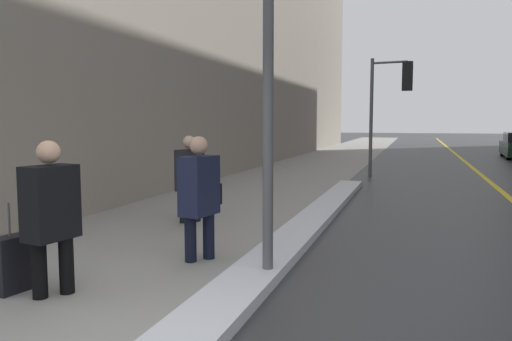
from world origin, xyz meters
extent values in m
cube|color=gray|center=(-2.00, 15.00, 0.01)|extent=(4.00, 80.00, 0.01)
cube|color=gold|center=(4.00, 15.00, 0.00)|extent=(0.16, 80.00, 0.00)
cube|color=silver|center=(0.18, 5.12, 0.06)|extent=(0.59, 11.77, 0.13)
cube|color=gray|center=(-7.00, 20.00, 6.43)|extent=(6.00, 36.00, 12.85)
cylinder|color=#515156|center=(0.32, 2.20, 2.46)|extent=(0.12, 0.12, 4.93)
cylinder|color=#515156|center=(0.47, 13.47, 1.90)|extent=(0.11, 0.11, 3.79)
cylinder|color=#515156|center=(1.02, 13.40, 3.64)|extent=(1.10, 0.22, 0.07)
cube|color=black|center=(1.56, 13.32, 3.19)|extent=(0.32, 0.24, 0.90)
sphere|color=red|center=(1.58, 13.44, 3.48)|extent=(0.19, 0.19, 0.19)
sphere|color=orange|center=(1.58, 13.44, 3.19)|extent=(0.19, 0.19, 0.19)
sphere|color=green|center=(1.58, 13.44, 2.90)|extent=(0.19, 0.19, 0.19)
cylinder|color=black|center=(-1.52, 1.10, 0.43)|extent=(0.15, 0.15, 0.85)
cylinder|color=black|center=(-1.68, 0.90, 0.43)|extent=(0.15, 0.15, 0.85)
cube|color=black|center=(-1.60, 1.00, 0.97)|extent=(0.39, 0.56, 0.75)
sphere|color=tan|center=(-1.60, 1.00, 1.48)|extent=(0.23, 0.23, 0.23)
cylinder|color=black|center=(-0.65, 2.76, 0.43)|extent=(0.15, 0.15, 0.86)
cylinder|color=black|center=(-0.80, 2.55, 0.43)|extent=(0.15, 0.15, 0.86)
cube|color=#191E38|center=(-0.72, 2.66, 0.97)|extent=(0.39, 0.56, 0.75)
sphere|color=tan|center=(-0.72, 2.66, 1.48)|extent=(0.23, 0.23, 0.23)
cube|color=black|center=(-0.66, 3.01, 0.81)|extent=(0.14, 0.23, 0.28)
cylinder|color=black|center=(-1.82, 4.95, 0.41)|extent=(0.14, 0.14, 0.82)
cylinder|color=black|center=(-1.97, 4.75, 0.41)|extent=(0.14, 0.14, 0.82)
cube|color=black|center=(-1.90, 4.85, 0.94)|extent=(0.38, 0.54, 0.72)
sphere|color=beige|center=(-1.90, 4.85, 1.42)|extent=(0.22, 0.22, 0.22)
cylinder|color=black|center=(6.23, 25.66, 0.33)|extent=(0.26, 0.68, 0.66)
cylinder|color=black|center=(6.06, 22.88, 0.33)|extent=(0.26, 0.68, 0.66)
cube|color=black|center=(-2.09, 0.96, 0.30)|extent=(0.28, 0.39, 0.60)
cylinder|color=#4C4C51|center=(-2.09, 0.96, 0.77)|extent=(0.02, 0.02, 0.35)
camera|label=1|loc=(1.87, -3.07, 1.78)|focal=35.00mm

